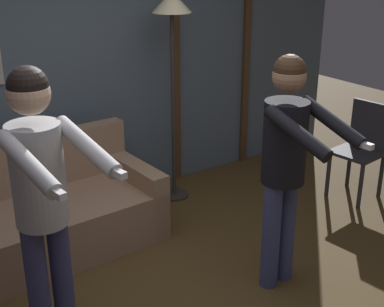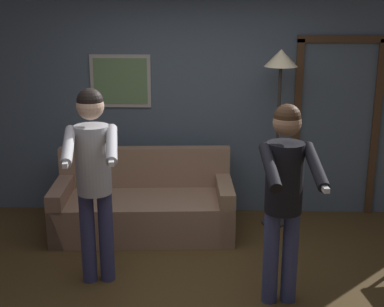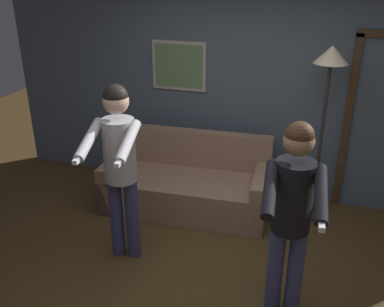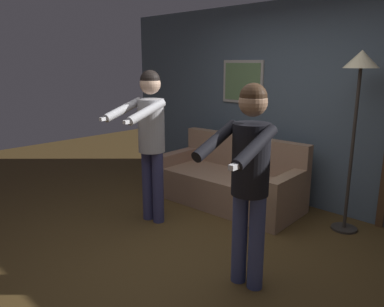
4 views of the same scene
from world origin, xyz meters
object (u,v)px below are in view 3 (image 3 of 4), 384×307
couch (187,186)px  person_standing_left (119,158)px  person_standing_right (292,206)px  torchiere_lamp (329,75)px

couch → person_standing_left: 1.38m
couch → person_standing_right: person_standing_right is taller
couch → person_standing_right: 2.04m
couch → torchiere_lamp: 2.01m
torchiere_lamp → person_standing_right: size_ratio=1.16×
torchiere_lamp → person_standing_left: torchiere_lamp is taller
person_standing_right → torchiere_lamp: bearing=85.1°
couch → person_standing_right: size_ratio=1.15×
person_standing_left → person_standing_right: bearing=-10.4°
torchiere_lamp → person_standing_left: bearing=-141.7°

